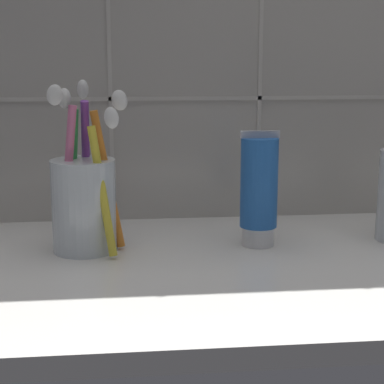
{
  "coord_description": "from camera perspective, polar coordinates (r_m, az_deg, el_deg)",
  "views": [
    {
      "loc": [
        -15.62,
        -63.5,
        23.11
      ],
      "look_at": [
        -8.71,
        2.42,
        9.14
      ],
      "focal_mm": 60.0,
      "sensor_mm": 36.0,
      "label": 1
    }
  ],
  "objects": [
    {
      "name": "tile_wall_backsplash",
      "position": [
        0.85,
        4.7,
        12.18
      ],
      "size": [
        87.17,
        1.72,
        47.13
      ],
      "color": "#B7B2A8",
      "rests_on": "ground"
    },
    {
      "name": "toothpaste_tube",
      "position": [
        0.73,
        5.97,
        0.2
      ],
      "size": [
        4.42,
        4.21,
        13.13
      ],
      "color": "white",
      "rests_on": "sink_counter"
    },
    {
      "name": "sink_counter",
      "position": [
        0.69,
        7.47,
        -6.88
      ],
      "size": [
        77.17,
        39.82,
        2.0
      ],
      "primitive_type": "cube",
      "color": "silver",
      "rests_on": "ground"
    },
    {
      "name": "toothbrush_cup",
      "position": [
        0.71,
        -9.54,
        -0.59
      ],
      "size": [
        8.78,
        11.15,
        18.8
      ],
      "color": "silver",
      "rests_on": "sink_counter"
    }
  ]
}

